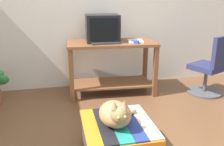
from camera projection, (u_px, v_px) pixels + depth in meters
name	position (u px, v px, depth m)	size (l,w,h in m)	color
back_wall	(90.00, 4.00, 3.78)	(8.00, 0.10, 2.60)	silver
desk	(112.00, 59.00, 3.64)	(1.30, 0.68, 0.78)	brown
tv_monitor	(102.00, 29.00, 3.54)	(0.49, 0.43, 0.38)	black
keyboard	(106.00, 43.00, 3.42)	(0.40, 0.15, 0.02)	#333338
book	(135.00, 41.00, 3.57)	(0.21, 0.25, 0.02)	white
ottoman_with_blanket	(118.00, 141.00, 2.21)	(0.61, 0.65, 0.36)	#4C4238
cat	(116.00, 114.00, 2.09)	(0.39, 0.39, 0.28)	#9E7A4C
office_chair	(210.00, 69.00, 3.61)	(0.56, 0.56, 0.89)	#4C4C51
stapler	(135.00, 42.00, 3.45)	(0.04, 0.11, 0.04)	#2342B7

